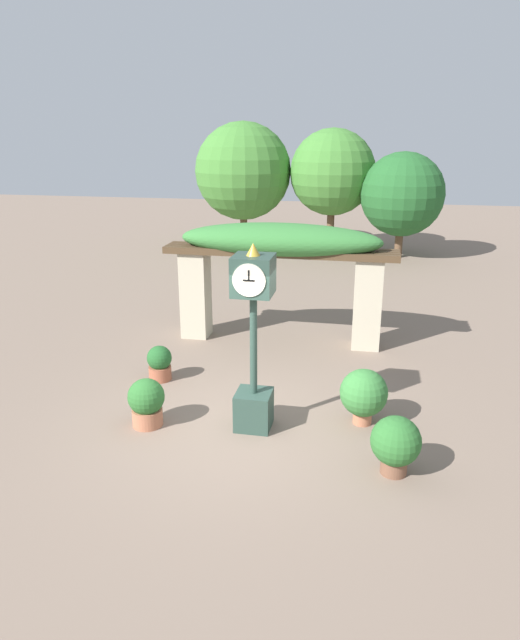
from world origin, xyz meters
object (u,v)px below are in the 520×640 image
Objects in this scene: potted_plant_near_left at (146,402)px; potted_plant_far_right at (160,363)px; potted_plant_far_left at (396,443)px; potted_plant_near_right at (364,394)px; pedestal_clock at (253,339)px.

potted_plant_near_left is 1.18× the size of potted_plant_far_right.
potted_plant_far_right is (-4.18, 2.29, -0.12)m from potted_plant_far_left.
potted_plant_near_left is at bearing 170.81° from potted_plant_far_left.
potted_plant_far_left is at bearing -71.11° from potted_plant_near_right.
potted_plant_near_right reaches higher than potted_plant_near_left.
pedestal_clock is 3.22× the size of potted_plant_near_right.
potted_plant_near_right is at bearing -14.46° from potted_plant_far_right.
pedestal_clock is 1.97m from potted_plant_near_right.
potted_plant_near_left is 3.38m from potted_plant_near_right.
pedestal_clock is at bearing 157.42° from potted_plant_far_left.
potted_plant_far_left is at bearing -22.58° from pedestal_clock.
potted_plant_far_left is (0.45, -1.32, -0.05)m from potted_plant_near_right.
potted_plant_far_left is at bearing -28.67° from potted_plant_far_right.
pedestal_clock reaches higher than potted_plant_near_left.
potted_plant_far_left is at bearing -9.19° from potted_plant_near_left.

